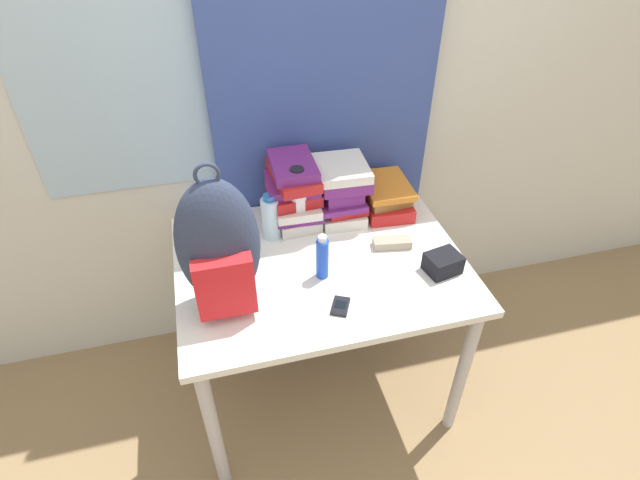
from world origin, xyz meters
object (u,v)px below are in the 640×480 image
at_px(book_stack_center, 341,190).
at_px(book_stack_right, 385,196).
at_px(sports_bottle, 298,202).
at_px(sunscreen_bottle, 322,258).
at_px(camera_pouch, 443,263).
at_px(cell_phone, 340,306).
at_px(book_stack_left, 294,192).
at_px(backpack, 219,249).
at_px(sunglasses_case, 392,243).
at_px(water_bottle, 271,218).

relative_size(book_stack_center, book_stack_right, 1.01).
relative_size(sports_bottle, sunscreen_bottle, 1.59).
height_order(sports_bottle, camera_pouch, sports_bottle).
bearing_deg(cell_phone, book_stack_right, 55.89).
bearing_deg(book_stack_right, sports_bottle, -171.30).
distance_m(book_stack_left, book_stack_right, 0.41).
height_order(backpack, sunscreen_bottle, backpack).
bearing_deg(camera_pouch, book_stack_left, 136.63).
xyz_separation_m(book_stack_center, cell_phone, (-0.15, -0.53, -0.12)).
relative_size(book_stack_center, sunglasses_case, 1.73).
relative_size(sunglasses_case, camera_pouch, 1.13).
bearing_deg(water_bottle, cell_phone, -70.91).
height_order(book_stack_center, cell_phone, book_stack_center).
xyz_separation_m(book_stack_center, sunscreen_bottle, (-0.17, -0.35, -0.04)).
distance_m(book_stack_left, book_stack_center, 0.20).
xyz_separation_m(book_stack_right, sunglasses_case, (-0.06, -0.25, -0.05)).
relative_size(book_stack_right, sunscreen_bottle, 1.46).
bearing_deg(book_stack_right, cell_phone, -124.11).
xyz_separation_m(book_stack_left, cell_phone, (0.04, -0.53, -0.14)).
height_order(sports_bottle, cell_phone, sports_bottle).
xyz_separation_m(book_stack_center, water_bottle, (-0.31, -0.07, -0.03)).
height_order(book_stack_center, sports_bottle, sports_bottle).
height_order(book_stack_left, book_stack_center, book_stack_left).
height_order(book_stack_center, sunglasses_case, book_stack_center).
xyz_separation_m(backpack, book_stack_right, (0.73, 0.39, -0.17)).
bearing_deg(cell_phone, water_bottle, 109.09).
bearing_deg(sports_bottle, sunscreen_bottle, -85.22).
distance_m(book_stack_center, sunglasses_case, 0.31).
bearing_deg(cell_phone, sunglasses_case, 42.67).
bearing_deg(book_stack_right, book_stack_left, 179.15).
xyz_separation_m(sunglasses_case, camera_pouch, (0.13, -0.18, 0.02)).
height_order(book_stack_left, book_stack_right, book_stack_left).
bearing_deg(camera_pouch, sunglasses_case, 125.74).
bearing_deg(camera_pouch, water_bottle, 147.76).
bearing_deg(sunglasses_case, cell_phone, -137.33).
bearing_deg(sunglasses_case, sunscreen_bottle, -163.11).
height_order(book_stack_right, water_bottle, water_bottle).
height_order(backpack, sports_bottle, backpack).
bearing_deg(book_stack_right, backpack, -151.82).
distance_m(backpack, sports_bottle, 0.47).
xyz_separation_m(sunscreen_bottle, cell_phone, (0.02, -0.17, -0.08)).
xyz_separation_m(water_bottle, cell_phone, (0.16, -0.45, -0.09)).
bearing_deg(book_stack_left, sunscreen_bottle, -85.89).
xyz_separation_m(book_stack_left, water_bottle, (-0.11, -0.08, -0.05)).
height_order(sports_bottle, sunscreen_bottle, sports_bottle).
bearing_deg(sports_bottle, backpack, -135.12).
bearing_deg(sunglasses_case, water_bottle, 157.65).
relative_size(book_stack_right, cell_phone, 2.73).
relative_size(backpack, sports_bottle, 1.85).
distance_m(book_stack_right, cell_phone, 0.63).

